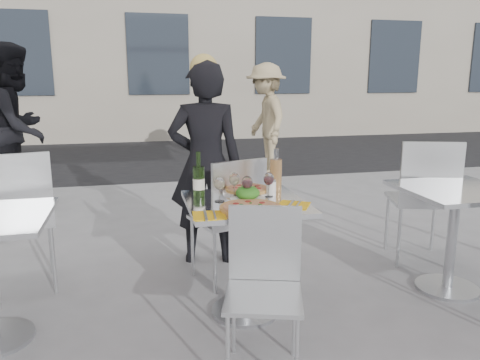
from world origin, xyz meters
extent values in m
plane|color=slate|center=(0.00, 0.00, 0.00)|extent=(80.00, 80.00, 0.00)
cube|color=black|center=(0.00, 6.50, 0.00)|extent=(24.00, 5.00, 0.00)
cylinder|color=#B7BABF|center=(0.00, 0.00, 0.01)|extent=(0.44, 0.44, 0.02)
cylinder|color=#B7BABF|center=(0.00, 0.00, 0.37)|extent=(0.07, 0.07, 0.72)
cube|color=silver|center=(0.00, 0.00, 0.73)|extent=(0.72, 0.72, 0.03)
cylinder|color=#B7BABF|center=(1.50, 0.00, 0.01)|extent=(0.44, 0.44, 0.02)
cylinder|color=#B7BABF|center=(1.50, 0.00, 0.37)|extent=(0.07, 0.07, 0.72)
cube|color=silver|center=(1.50, 0.00, 0.73)|extent=(0.72, 0.72, 0.03)
cylinder|color=silver|center=(0.09, 0.77, 0.23)|extent=(0.02, 0.02, 0.46)
cylinder|color=silver|center=(-0.26, 0.66, 0.23)|extent=(0.02, 0.02, 0.46)
cylinder|color=silver|center=(0.21, 0.42, 0.23)|extent=(0.02, 0.02, 0.46)
cylinder|color=silver|center=(-0.14, 0.31, 0.23)|extent=(0.02, 0.02, 0.46)
cube|color=silver|center=(-0.03, 0.54, 0.47)|extent=(0.54, 0.54, 0.03)
cube|color=silver|center=(0.04, 0.33, 0.71)|extent=(0.42, 0.16, 0.46)
cylinder|color=silver|center=(-0.27, -0.75, 0.20)|extent=(0.02, 0.02, 0.41)
cylinder|color=silver|center=(0.05, -0.84, 0.20)|extent=(0.02, 0.02, 0.41)
cylinder|color=silver|center=(-0.17, -0.43, 0.20)|extent=(0.02, 0.02, 0.41)
cylinder|color=silver|center=(0.14, -0.53, 0.20)|extent=(0.02, 0.02, 0.41)
cube|color=silver|center=(-0.06, -0.64, 0.42)|extent=(0.48, 0.48, 0.02)
cube|color=silver|center=(0.00, -0.45, 0.64)|extent=(0.37, 0.13, 0.41)
cylinder|color=silver|center=(-1.32, 0.96, 0.25)|extent=(0.03, 0.03, 0.50)
cylinder|color=silver|center=(-1.24, 0.57, 0.25)|extent=(0.03, 0.03, 0.50)
cube|color=silver|center=(-1.48, 0.73, 0.51)|extent=(0.55, 0.55, 0.03)
cube|color=silver|center=(-1.43, 0.50, 0.77)|extent=(0.46, 0.12, 0.50)
cylinder|color=silver|center=(1.86, 0.71, 0.25)|extent=(0.03, 0.03, 0.50)
cylinder|color=silver|center=(1.48, 0.83, 0.25)|extent=(0.03, 0.03, 0.50)
cylinder|color=silver|center=(1.75, 0.33, 0.25)|extent=(0.03, 0.03, 0.50)
cylinder|color=silver|center=(1.37, 0.45, 0.25)|extent=(0.03, 0.03, 0.50)
cube|color=silver|center=(1.62, 0.58, 0.51)|extent=(0.58, 0.58, 0.03)
cube|color=silver|center=(1.55, 0.36, 0.77)|extent=(0.45, 0.16, 0.50)
imported|color=black|center=(-0.10, 0.95, 0.81)|extent=(0.64, 0.47, 1.62)
imported|color=black|center=(-1.91, 2.93, 0.93)|extent=(0.91, 1.06, 1.87)
imported|color=tan|center=(1.36, 4.28, 0.86)|extent=(0.68, 1.13, 1.71)
cylinder|color=#DFA257|center=(-0.02, -0.20, 0.76)|extent=(0.36, 0.36, 0.02)
cylinder|color=beige|center=(-0.02, -0.19, 0.77)|extent=(0.32, 0.32, 0.00)
cylinder|color=white|center=(0.06, 0.21, 0.76)|extent=(0.33, 0.33, 0.01)
cylinder|color=#DFA257|center=(0.06, 0.22, 0.77)|extent=(0.29, 0.29, 0.02)
cylinder|color=beige|center=(0.06, 0.21, 0.78)|extent=(0.25, 0.25, 0.00)
cylinder|color=white|center=(0.02, 0.02, 0.76)|extent=(0.22, 0.22, 0.01)
ellipsoid|color=#1E701C|center=(0.02, 0.02, 0.80)|extent=(0.15, 0.15, 0.08)
sphere|color=#B21914|center=(0.06, 0.04, 0.81)|extent=(0.03, 0.03, 0.03)
cylinder|color=#2E4F1D|center=(-0.27, 0.14, 0.85)|extent=(0.07, 0.07, 0.20)
cone|color=#2E4F1D|center=(-0.27, 0.14, 0.95)|extent=(0.07, 0.07, 0.03)
cylinder|color=#2E4F1D|center=(-0.27, 0.14, 0.99)|extent=(0.03, 0.03, 0.10)
cylinder|color=silver|center=(-0.27, 0.14, 0.84)|extent=(0.07, 0.08, 0.07)
cylinder|color=tan|center=(0.25, 0.18, 0.86)|extent=(0.08, 0.08, 0.22)
cylinder|color=white|center=(0.25, 0.18, 1.00)|extent=(0.03, 0.03, 0.08)
cylinder|color=white|center=(0.20, 0.11, 0.80)|extent=(0.06, 0.06, 0.09)
cylinder|color=silver|center=(0.20, 0.11, 0.85)|extent=(0.06, 0.06, 0.02)
cylinder|color=white|center=(-0.16, 0.02, 0.75)|extent=(0.06, 0.06, 0.00)
cylinder|color=white|center=(-0.16, 0.02, 0.80)|extent=(0.01, 0.01, 0.09)
ellipsoid|color=white|center=(-0.16, 0.02, 0.86)|extent=(0.07, 0.07, 0.08)
ellipsoid|color=#F8E5AF|center=(-0.16, 0.02, 0.85)|extent=(0.05, 0.05, 0.05)
cylinder|color=white|center=(-0.04, 0.12, 0.75)|extent=(0.06, 0.06, 0.00)
cylinder|color=white|center=(-0.04, 0.12, 0.80)|extent=(0.01, 0.01, 0.09)
ellipsoid|color=white|center=(-0.04, 0.12, 0.86)|extent=(0.07, 0.07, 0.08)
ellipsoid|color=#F8E5AF|center=(-0.04, 0.12, 0.85)|extent=(0.05, 0.05, 0.05)
cylinder|color=white|center=(0.01, 0.00, 0.75)|extent=(0.06, 0.06, 0.00)
cylinder|color=white|center=(0.01, 0.00, 0.80)|extent=(0.01, 0.01, 0.09)
ellipsoid|color=white|center=(0.01, 0.00, 0.86)|extent=(0.07, 0.07, 0.08)
ellipsoid|color=#430910|center=(0.01, 0.00, 0.85)|extent=(0.05, 0.05, 0.05)
cylinder|color=white|center=(0.17, 0.08, 0.75)|extent=(0.06, 0.06, 0.00)
cylinder|color=white|center=(0.17, 0.08, 0.80)|extent=(0.01, 0.01, 0.09)
ellipsoid|color=white|center=(0.17, 0.08, 0.86)|extent=(0.07, 0.07, 0.08)
ellipsoid|color=#430910|center=(0.17, 0.08, 0.85)|extent=(0.05, 0.05, 0.05)
cube|color=yellow|center=(-0.27, -0.26, 0.75)|extent=(0.20, 0.20, 0.00)
cube|color=#B7BABF|center=(-0.29, -0.26, 0.76)|extent=(0.03, 0.20, 0.00)
cube|color=#B7BABF|center=(-0.24, -0.26, 0.76)|extent=(0.03, 0.18, 0.00)
cube|color=yellow|center=(0.26, -0.16, 0.75)|extent=(0.25, 0.25, 0.00)
cube|color=#B7BABF|center=(0.24, -0.16, 0.76)|extent=(0.12, 0.18, 0.00)
cube|color=#B7BABF|center=(0.29, -0.16, 0.76)|extent=(0.10, 0.16, 0.00)
camera|label=1|loc=(-0.66, -2.71, 1.50)|focal=35.00mm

